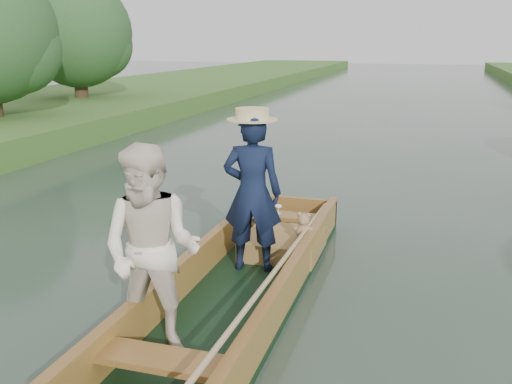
# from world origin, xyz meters

# --- Properties ---
(ground) EXTENTS (120.00, 120.00, 0.00)m
(ground) POSITION_xyz_m (0.00, 0.00, 0.00)
(ground) COLOR #283D30
(ground) RESTS_ON ground
(trees_far) EXTENTS (22.88, 12.56, 4.48)m
(trees_far) POSITION_xyz_m (-0.16, 8.23, 2.51)
(trees_far) COLOR #47331E
(trees_far) RESTS_ON ground
(punt) EXTENTS (1.29, 5.00, 1.78)m
(punt) POSITION_xyz_m (-0.11, -0.19, 0.59)
(punt) COLOR black
(punt) RESTS_ON ground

